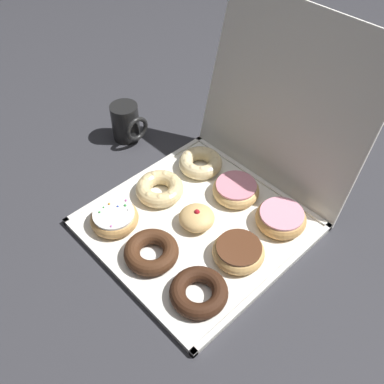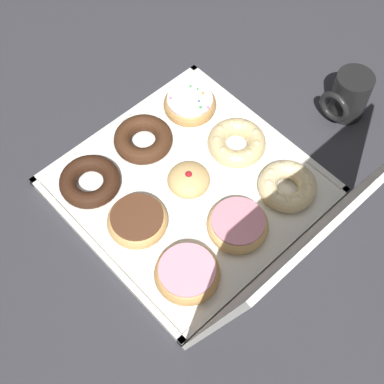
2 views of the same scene
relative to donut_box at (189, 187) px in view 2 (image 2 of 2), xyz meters
name	(u,v)px [view 2 (image 2 of 2)]	position (x,y,z in m)	size (l,w,h in m)	color
ground_plane	(189,188)	(0.00, 0.00, -0.01)	(3.00, 3.00, 0.00)	#333338
donut_box	(189,187)	(0.00, 0.00, 0.00)	(0.44, 0.44, 0.01)	white
box_lid_open	(317,231)	(0.00, 0.27, 0.20)	(0.44, 0.43, 0.01)	white
sprinkle_donut_0	(190,104)	(-0.13, -0.14, 0.02)	(0.11, 0.11, 0.04)	tan
chocolate_cake_ring_donut_1	(142,140)	(0.00, -0.13, 0.02)	(0.12, 0.12, 0.03)	#472816
chocolate_cake_ring_donut_2	(90,181)	(0.14, -0.13, 0.02)	(0.12, 0.12, 0.03)	#381E11
cruller_donut_3	(237,142)	(-0.13, 0.00, 0.02)	(0.12, 0.12, 0.04)	#EACC8C
jelly_filled_donut_4	(190,179)	(0.00, 0.00, 0.03)	(0.08, 0.08, 0.05)	#E5B770
chocolate_frosted_donut_5	(138,222)	(0.13, 0.00, 0.02)	(0.11, 0.11, 0.04)	tan
cruller_donut_6	(288,186)	(-0.13, 0.14, 0.02)	(0.11, 0.11, 0.04)	beige
pink_frosted_donut_7	(237,225)	(0.00, 0.13, 0.02)	(0.11, 0.11, 0.04)	#E5B770
pink_frosted_donut_8	(187,273)	(0.13, 0.14, 0.02)	(0.12, 0.12, 0.04)	tan
coffee_mug	(349,95)	(-0.37, 0.08, 0.05)	(0.10, 0.08, 0.10)	black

